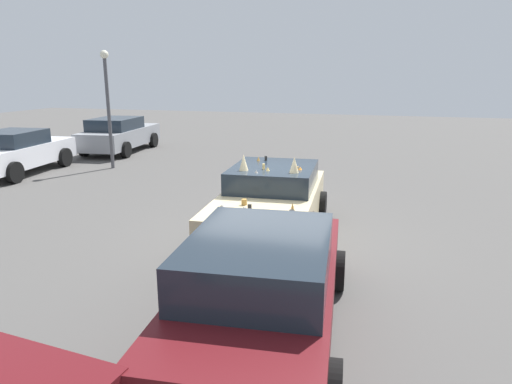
% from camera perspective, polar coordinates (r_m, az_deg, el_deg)
% --- Properties ---
extents(ground_plane, '(60.00, 60.00, 0.00)m').
position_cam_1_polar(ground_plane, '(9.61, 1.73, -5.33)').
color(ground_plane, '#514F4C').
extents(art_car_decorated, '(4.55, 2.31, 1.70)m').
position_cam_1_polar(art_car_decorated, '(9.46, 1.83, -1.14)').
color(art_car_decorated, beige).
rests_on(art_car_decorated, ground).
extents(parked_sedan_row_back_center, '(4.73, 2.37, 1.46)m').
position_cam_1_polar(parked_sedan_row_back_center, '(20.61, -16.55, 6.85)').
color(parked_sedan_row_back_center, gray).
rests_on(parked_sedan_row_back_center, ground).
extents(parked_sedan_far_left, '(4.71, 2.32, 1.41)m').
position_cam_1_polar(parked_sedan_far_left, '(5.85, 0.80, -11.28)').
color(parked_sedan_far_left, '#5B1419').
rests_on(parked_sedan_far_left, ground).
extents(parked_sedan_far_right, '(4.48, 2.30, 1.44)m').
position_cam_1_polar(parked_sedan_far_right, '(17.32, -27.54, 4.41)').
color(parked_sedan_far_right, white).
rests_on(parked_sedan_far_right, ground).
extents(lot_lamp_post, '(0.28, 0.28, 4.01)m').
position_cam_1_polar(lot_lamp_post, '(16.88, -17.88, 11.04)').
color(lot_lamp_post, '#4C4C51').
rests_on(lot_lamp_post, ground).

